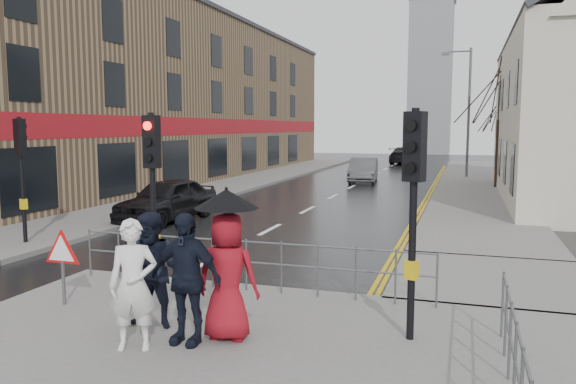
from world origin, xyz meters
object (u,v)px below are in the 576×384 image
Objects in this scene: pedestrian_b at (154,270)px; car_parked at (167,200)px; pedestrian_a at (133,285)px; car_mid at (363,170)px; pedestrian_with_umbrella at (227,261)px; pedestrian_d at (186,278)px.

pedestrian_b is 11.12m from car_parked.
pedestrian_a is 0.87m from pedestrian_b.
car_parked is (-5.33, 9.75, -0.30)m from pedestrian_b.
car_parked reaches higher than car_mid.
pedestrian_b is at bearing 80.89° from pedestrian_a.
pedestrian_b is at bearing -93.38° from car_mid.
pedestrian_b is (-0.18, 0.85, -0.02)m from pedestrian_a.
pedestrian_b is 25.57m from car_mid.
pedestrian_with_umbrella reaches higher than pedestrian_b.
pedestrian_a is at bearing -93.06° from car_mid.
pedestrian_d is (0.59, 0.43, 0.03)m from pedestrian_a.
pedestrian_a is at bearing -140.12° from pedestrian_d.
pedestrian_b is at bearing 175.90° from pedestrian_with_umbrella.
pedestrian_with_umbrella is at bearing -6.08° from pedestrian_b.
pedestrian_b is 0.42× the size of car_mid.
car_mid is at bearing 82.17° from car_parked.
car_parked is (-5.51, 10.60, -0.32)m from pedestrian_a.
pedestrian_with_umbrella is 11.87m from car_parked.
pedestrian_a is at bearing -79.75° from pedestrian_b.
pedestrian_a reaches higher than car_mid.
car_parked is (-6.62, 9.84, -0.57)m from pedestrian_with_umbrella.
pedestrian_d is at bearing -91.71° from car_mid.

